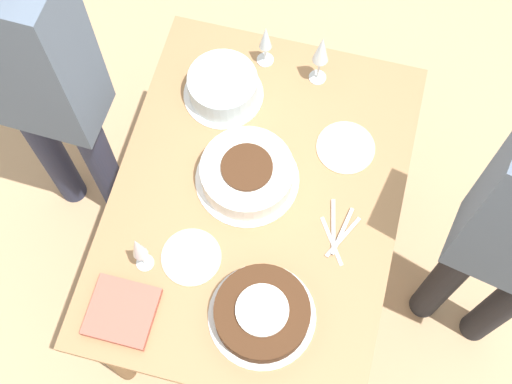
% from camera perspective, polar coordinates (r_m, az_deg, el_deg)
% --- Properties ---
extents(ground_plane, '(12.00, 12.00, 0.00)m').
position_cam_1_polar(ground_plane, '(3.04, 0.00, -6.03)').
color(ground_plane, tan).
extents(dining_table, '(1.25, 0.93, 0.77)m').
position_cam_1_polar(dining_table, '(2.43, 0.00, -1.64)').
color(dining_table, '#9E754C').
rests_on(dining_table, ground_plane).
extents(cake_center_white, '(0.34, 0.34, 0.10)m').
position_cam_1_polar(cake_center_white, '(2.30, -0.72, 1.48)').
color(cake_center_white, white).
rests_on(cake_center_white, dining_table).
extents(cake_front_chocolate, '(0.33, 0.33, 0.09)m').
position_cam_1_polar(cake_front_chocolate, '(2.16, 0.49, -9.69)').
color(cake_front_chocolate, white).
rests_on(cake_front_chocolate, dining_table).
extents(cake_back_decorated, '(0.28, 0.28, 0.10)m').
position_cam_1_polar(cake_back_decorated, '(2.44, -2.67, 8.40)').
color(cake_back_decorated, white).
rests_on(cake_back_decorated, dining_table).
extents(wine_glass_near, '(0.06, 0.06, 0.24)m').
position_cam_1_polar(wine_glass_near, '(2.39, 5.25, 11.18)').
color(wine_glass_near, silver).
rests_on(wine_glass_near, dining_table).
extents(wine_glass_far, '(0.06, 0.06, 0.19)m').
position_cam_1_polar(wine_glass_far, '(2.46, 0.78, 12.10)').
color(wine_glass_far, silver).
rests_on(wine_glass_far, dining_table).
extents(wine_glass_extra, '(0.06, 0.06, 0.22)m').
position_cam_1_polar(wine_glass_extra, '(2.13, -9.41, -4.46)').
color(wine_glass_extra, silver).
rests_on(wine_glass_extra, dining_table).
extents(dessert_plate_left, '(0.19, 0.19, 0.01)m').
position_cam_1_polar(dessert_plate_left, '(2.25, -5.20, -5.22)').
color(dessert_plate_left, beige).
rests_on(dessert_plate_left, dining_table).
extents(dessert_plate_right, '(0.20, 0.20, 0.01)m').
position_cam_1_polar(dessert_plate_right, '(2.40, 7.18, 3.54)').
color(dessert_plate_right, beige).
rests_on(dessert_plate_right, dining_table).
extents(fork_pile, '(0.21, 0.13, 0.01)m').
position_cam_1_polar(fork_pile, '(2.28, 6.55, -3.30)').
color(fork_pile, silver).
rests_on(fork_pile, dining_table).
extents(napkin_stack, '(0.19, 0.20, 0.03)m').
position_cam_1_polar(napkin_stack, '(2.22, -10.68, -9.38)').
color(napkin_stack, '#B75B4C').
rests_on(napkin_stack, dining_table).
extents(person_watching, '(0.23, 0.41, 1.66)m').
position_cam_1_polar(person_watching, '(2.36, -17.50, 8.91)').
color(person_watching, '#2D334C').
rests_on(person_watching, ground_plane).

